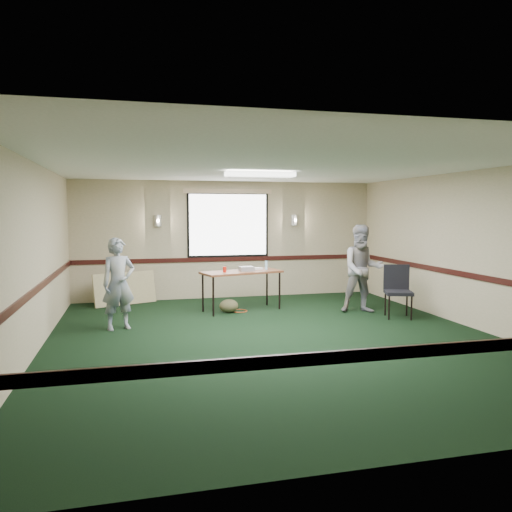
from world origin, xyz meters
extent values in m
plane|color=black|center=(0.00, 0.00, 0.00)|extent=(8.00, 8.00, 0.00)
plane|color=tan|center=(0.00, 4.00, 1.35)|extent=(7.00, 0.00, 7.00)
plane|color=tan|center=(0.00, -4.00, 1.35)|extent=(7.00, 0.00, 7.00)
plane|color=tan|center=(-3.50, 0.00, 1.35)|extent=(0.00, 8.00, 8.00)
plane|color=tan|center=(3.50, 0.00, 1.35)|extent=(0.00, 8.00, 8.00)
plane|color=silver|center=(0.00, 0.00, 2.70)|extent=(8.00, 8.00, 0.00)
cube|color=black|center=(0.00, 3.98, 0.90)|extent=(7.00, 0.03, 0.10)
cube|color=black|center=(0.00, -3.98, 0.90)|extent=(7.00, 0.03, 0.10)
cube|color=black|center=(-3.48, 0.00, 0.90)|extent=(0.03, 8.00, 0.10)
cube|color=black|center=(3.48, 0.00, 0.90)|extent=(0.03, 8.00, 0.10)
cube|color=black|center=(0.00, 3.98, 1.70)|extent=(1.90, 0.01, 1.50)
cube|color=white|center=(0.00, 3.97, 1.70)|extent=(1.80, 0.02, 1.40)
cube|color=beige|center=(0.00, 3.97, 2.47)|extent=(2.05, 0.08, 0.10)
cylinder|color=silver|center=(-1.60, 3.94, 1.80)|extent=(0.16, 0.16, 0.25)
cylinder|color=silver|center=(1.60, 3.94, 1.80)|extent=(0.16, 0.16, 0.25)
cube|color=white|center=(0.00, 1.00, 2.64)|extent=(1.20, 0.32, 0.08)
cube|color=brown|center=(-0.03, 2.37, 0.78)|extent=(1.72, 1.03, 0.04)
cylinder|color=black|center=(-0.68, 1.93, 0.38)|extent=(0.04, 0.04, 0.76)
cylinder|color=black|center=(0.75, 2.31, 0.38)|extent=(0.04, 0.04, 0.76)
cylinder|color=black|center=(-0.82, 2.43, 0.38)|extent=(0.04, 0.04, 0.76)
cylinder|color=black|center=(0.61, 2.80, 0.38)|extent=(0.04, 0.04, 0.76)
cube|color=gray|center=(0.06, 2.35, 0.85)|extent=(0.29, 0.25, 0.09)
cube|color=silver|center=(0.33, 2.51, 0.83)|extent=(0.21, 0.19, 0.05)
cylinder|color=#B0170B|center=(-0.39, 2.29, 0.86)|extent=(0.07, 0.07, 0.11)
cylinder|color=#9BDDFE|center=(0.51, 2.49, 0.90)|extent=(0.05, 0.05, 0.18)
ellipsoid|color=#494729|center=(-0.33, 2.21, 0.13)|extent=(0.46, 0.40, 0.27)
torus|color=#C04518|center=(-0.10, 2.29, 0.01)|extent=(0.42, 0.42, 0.02)
cube|color=tan|center=(-2.34, 3.60, 0.35)|extent=(1.33, 0.72, 0.70)
cube|color=black|center=(2.68, 0.96, 0.48)|extent=(0.61, 0.61, 0.06)
cube|color=black|center=(2.75, 1.18, 0.75)|extent=(0.47, 0.21, 0.48)
cylinder|color=black|center=(2.42, 0.84, 0.22)|extent=(0.03, 0.03, 0.45)
cylinder|color=black|center=(2.80, 0.70, 0.22)|extent=(0.03, 0.03, 0.45)
cylinder|color=black|center=(2.55, 1.22, 0.22)|extent=(0.03, 0.03, 0.45)
cylinder|color=black|center=(2.94, 1.09, 0.22)|extent=(0.03, 0.03, 0.45)
imported|color=#3C5185|center=(-2.40, 1.28, 0.78)|extent=(0.66, 0.55, 1.56)
imported|color=#7183B0|center=(2.25, 1.61, 0.87)|extent=(0.97, 0.83, 1.74)
camera|label=1|loc=(-2.15, -7.39, 1.98)|focal=35.00mm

